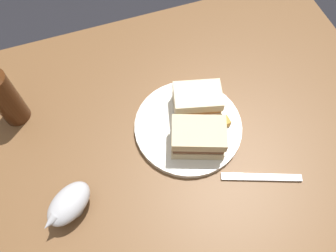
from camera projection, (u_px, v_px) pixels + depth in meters
ground_plane at (157, 212)px, 1.47m from camera, size 6.00×6.00×0.00m
dining_table at (154, 185)px, 1.14m from camera, size 1.23×0.77×0.73m
plate at (188, 127)px, 0.82m from camera, size 0.26×0.26×0.02m
sandwich_half_left at (198, 137)px, 0.76m from camera, size 0.14×0.11×0.07m
sandwich_half_right at (197, 101)px, 0.81m from camera, size 0.13×0.10×0.06m
potato_wedge_front at (206, 132)px, 0.79m from camera, size 0.05×0.03×0.02m
potato_wedge_middle at (216, 133)px, 0.80m from camera, size 0.05×0.04×0.01m
potato_wedge_back at (208, 125)px, 0.81m from camera, size 0.06×0.03×0.02m
potato_wedge_left_edge at (220, 124)px, 0.81m from camera, size 0.05×0.03×0.02m
potato_wedge_right_edge at (214, 122)px, 0.81m from camera, size 0.02×0.05×0.01m
gravy_boat at (68, 204)px, 0.70m from camera, size 0.12×0.11×0.07m
cider_bottle at (1, 94)px, 0.76m from camera, size 0.06×0.06×0.25m
fork at (261, 177)px, 0.77m from camera, size 0.17×0.08×0.01m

